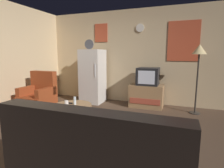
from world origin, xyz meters
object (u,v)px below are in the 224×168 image
(wine_glass, at_px, (75,101))
(armchair, at_px, (39,97))
(tv_stand, at_px, (147,96))
(standing_lamp, at_px, (199,55))
(crt_tv, at_px, (148,76))
(mug_ceramic_white, at_px, (66,103))
(remote_control, at_px, (69,103))
(fridge, at_px, (93,76))
(coffee_table, at_px, (73,116))
(couch, at_px, (97,163))

(wine_glass, xyz_separation_m, armchair, (-1.34, 0.51, -0.17))
(tv_stand, bearing_deg, wine_glass, -120.06)
(wine_glass, relative_size, armchair, 0.16)
(standing_lamp, bearing_deg, tv_stand, 173.14)
(tv_stand, distance_m, crt_tv, 0.52)
(mug_ceramic_white, bearing_deg, remote_control, 106.61)
(fridge, xyz_separation_m, coffee_table, (0.46, -1.76, -0.54))
(crt_tv, distance_m, wine_glass, 2.11)
(mug_ceramic_white, bearing_deg, standing_lamp, 37.43)
(coffee_table, xyz_separation_m, remote_control, (-0.11, 0.05, 0.23))
(crt_tv, relative_size, coffee_table, 0.75)
(crt_tv, xyz_separation_m, armchair, (-2.40, -1.29, -0.47))
(standing_lamp, bearing_deg, armchair, -162.01)
(coffee_table, distance_m, armchair, 1.41)
(standing_lamp, xyz_separation_m, couch, (-1.08, -3.04, -1.05))
(crt_tv, height_order, mug_ceramic_white, crt_tv)
(fridge, bearing_deg, armchair, -124.61)
(wine_glass, distance_m, mug_ceramic_white, 0.16)
(standing_lamp, distance_m, coffee_table, 3.03)
(coffee_table, distance_m, mug_ceramic_white, 0.28)
(coffee_table, bearing_deg, couch, -49.39)
(tv_stand, height_order, coffee_table, tv_stand)
(remote_control, bearing_deg, mug_ceramic_white, -67.42)
(fridge, height_order, coffee_table, fridge)
(tv_stand, xyz_separation_m, remote_control, (-1.19, -1.78, 0.15))
(tv_stand, bearing_deg, coffee_table, -120.62)
(mug_ceramic_white, xyz_separation_m, couch, (1.23, -1.27, -0.16))
(fridge, bearing_deg, tv_stand, 2.38)
(remote_control, relative_size, armchair, 0.16)
(crt_tv, distance_m, standing_lamp, 1.27)
(tv_stand, relative_size, couch, 0.49)
(crt_tv, bearing_deg, tv_stand, 177.41)
(fridge, height_order, armchair, fridge)
(crt_tv, height_order, couch, crt_tv)
(couch, bearing_deg, wine_glass, 129.12)
(remote_control, relative_size, couch, 0.09)
(fridge, bearing_deg, mug_ceramic_white, -78.22)
(fridge, xyz_separation_m, standing_lamp, (2.70, -0.08, 0.60))
(tv_stand, bearing_deg, couch, -88.48)
(coffee_table, bearing_deg, remote_control, 157.66)
(armchair, bearing_deg, fridge, 55.39)
(tv_stand, height_order, mug_ceramic_white, tv_stand)
(coffee_table, height_order, couch, couch)
(standing_lamp, xyz_separation_m, mug_ceramic_white, (-2.31, -1.77, -0.88))
(fridge, relative_size, armchair, 1.84)
(remote_control, xyz_separation_m, armchair, (-1.19, 0.49, -0.10))
(coffee_table, bearing_deg, armchair, 157.82)
(wine_glass, distance_m, couch, 1.79)
(tv_stand, bearing_deg, standing_lamp, -6.86)
(remote_control, distance_m, armchair, 1.29)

